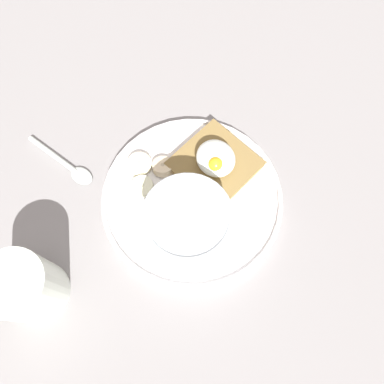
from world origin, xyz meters
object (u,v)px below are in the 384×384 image
Objects in this scene: oatmeal_bowl at (188,223)px; banana_slice_back at (139,164)px; poached_egg at (216,159)px; spoon at (68,166)px; toast_slice at (215,165)px; banana_slice_left at (163,167)px; coffee_mug at (26,287)px; banana_slice_front at (142,186)px.

banana_slice_back is (-11.83, -1.93, -2.97)cm from oatmeal_bowl.
spoon is (-10.34, -19.07, -3.50)cm from poached_egg.
banana_slice_left reaches higher than toast_slice.
banana_slice_left is (-9.87, 0.90, -2.78)cm from oatmeal_bowl.
poached_egg reaches higher than spoon.
spoon is at bearing -118.05° from toast_slice.
oatmeal_bowl is 1.52× the size of poached_egg.
banana_slice_back is at bearing -118.50° from poached_egg.
coffee_mug is at bearing -61.13° from banana_slice_back.
banana_slice_left is 23.55cm from coffee_mug.
coffee_mug is at bearing -68.42° from banana_slice_front.
banana_slice_front is 12.06cm from spoon.
coffee_mug reaches higher than spoon.
coffee_mug reaches higher than banana_slice_back.
banana_slice_front is 0.36× the size of spoon.
toast_slice is at bearing 100.66° from coffee_mug.
spoon is (-10.20, -19.15, -1.41)cm from toast_slice.
oatmeal_bowl is 12.35cm from banana_slice_back.
toast_slice is 7.51cm from banana_slice_left.
oatmeal_bowl is 10.62cm from toast_slice.
toast_slice is at bearing 147.84° from poached_egg.
spoon is (-8.50, -8.47, -1.17)cm from banana_slice_front.
banana_slice_front is (-1.70, -10.69, -0.24)cm from toast_slice.
banana_slice_front is (-1.84, -10.60, -2.33)cm from poached_egg.
banana_slice_front is 19.53cm from coffee_mug.
toast_slice is at bearing 80.94° from banana_slice_front.
banana_slice_left reaches higher than banana_slice_front.
oatmeal_bowl reaches higher than banana_slice_left.
banana_slice_front is at bearing 111.58° from coffee_mug.
coffee_mug is at bearing -31.22° from spoon.
banana_slice_left is at bearing 55.27° from banana_slice_back.
toast_slice is at bearing 131.20° from oatmeal_bowl.
banana_slice_front is at bearing -17.00° from banana_slice_back.
coffee_mug is at bearing -79.34° from toast_slice.
toast_slice is 3.05× the size of banana_slice_left.
banana_slice_left is (-1.40, 3.85, 0.17)cm from banana_slice_front.
coffee_mug is at bearing -79.58° from poached_egg.
banana_slice_back is at bearing 118.87° from coffee_mug.
banana_slice_left is at bearing 60.04° from spoon.
coffee_mug reaches higher than toast_slice.
banana_slice_back reaches higher than spoon.
banana_slice_left is at bearing -115.65° from poached_egg.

